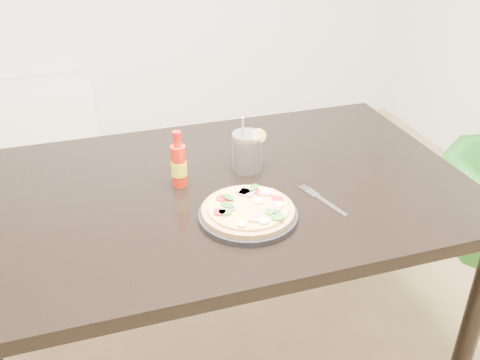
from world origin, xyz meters
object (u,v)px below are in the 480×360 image
object	(u,v)px
dining_table	(228,208)
plate	(248,215)
fork	(321,199)
pizza	(249,209)
hot_sauce_bottle	(179,165)
cola_cup	(247,152)

from	to	relation	value
dining_table	plate	xyz separation A→B (m)	(0.00, -0.18, 0.09)
dining_table	fork	world-z (taller)	fork
plate	pizza	distance (m)	0.02
hot_sauce_bottle	cola_cup	xyz separation A→B (m)	(0.22, 0.03, -0.01)
dining_table	plate	world-z (taller)	plate
pizza	fork	bearing A→B (deg)	5.74
pizza	hot_sauce_bottle	world-z (taller)	hot_sauce_bottle
hot_sauce_bottle	fork	distance (m)	0.41
plate	hot_sauce_bottle	bearing A→B (deg)	121.01
pizza	fork	size ratio (longest dim) A/B	1.31
dining_table	cola_cup	size ratio (longest dim) A/B	7.77
pizza	cola_cup	xyz separation A→B (m)	(0.08, 0.26, 0.03)
plate	cola_cup	world-z (taller)	cola_cup
dining_table	pizza	world-z (taller)	pizza
plate	fork	xyz separation A→B (m)	(0.22, 0.02, -0.01)
pizza	cola_cup	bearing A→B (deg)	72.64
plate	fork	size ratio (longest dim) A/B	1.40
pizza	hot_sauce_bottle	bearing A→B (deg)	121.36
cola_cup	dining_table	bearing A→B (deg)	-139.28
plate	pizza	xyz separation A→B (m)	(0.00, -0.00, 0.02)
hot_sauce_bottle	cola_cup	world-z (taller)	cola_cup
plate	hot_sauce_bottle	world-z (taller)	hot_sauce_bottle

